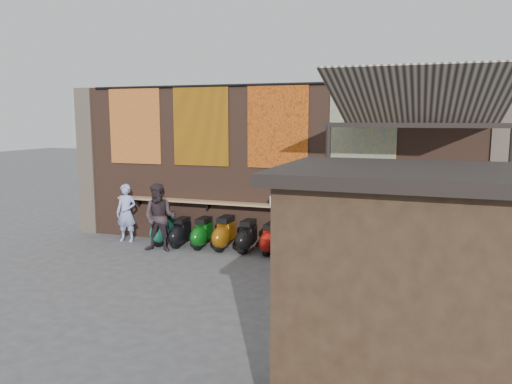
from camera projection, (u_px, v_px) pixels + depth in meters
ground at (227, 278)px, 10.04m from camera, size 70.00×70.00×0.00m
brick_wall at (268, 167)px, 12.28m from camera, size 10.00×0.40×4.00m
pier_left at (91, 161)px, 13.93m from camera, size 0.50×0.50×4.00m
pier_right at (501, 175)px, 10.62m from camera, size 0.50×0.50×4.00m
eating_counter at (263, 205)px, 12.06m from camera, size 8.00×0.32×0.05m
shelf_box at (284, 201)px, 11.84m from camera, size 0.61×0.30×0.24m
tapestry_redgold at (135, 125)px, 13.07m from camera, size 1.50×0.02×2.00m
tapestry_sun at (201, 126)px, 12.46m from camera, size 1.50×0.02×2.00m
tapestry_orange at (277, 126)px, 11.83m from camera, size 1.50×0.02×2.00m
tapestry_multi at (363, 127)px, 11.19m from camera, size 1.50×0.02×2.00m
hang_rail at (265, 84)px, 11.77m from camera, size 9.50×0.06×0.06m
scooter_stool_0 at (164, 229)px, 12.68m from camera, size 0.38×0.84×0.79m
scooter_stool_1 at (181, 232)px, 12.49m from camera, size 0.34×0.75×0.71m
scooter_stool_2 at (203, 233)px, 12.34m from camera, size 0.35×0.78×0.74m
scooter_stool_3 at (225, 233)px, 12.18m from camera, size 0.38×0.85×0.81m
scooter_stool_4 at (247, 236)px, 12.00m from camera, size 0.36×0.79×0.75m
scooter_stool_5 at (270, 239)px, 11.81m from camera, size 0.34×0.75×0.71m
scooter_stool_6 at (290, 241)px, 11.65m from camera, size 0.32×0.72×0.68m
scooter_stool_7 at (316, 243)px, 11.46m from camera, size 0.33×0.73×0.70m
scooter_stool_8 at (338, 242)px, 11.21m from camera, size 0.40×0.89×0.85m
scooter_stool_9 at (364, 245)px, 11.03m from camera, size 0.39×0.87×0.83m
diner_left at (126, 213)px, 12.96m from camera, size 0.57×0.40×1.50m
diner_right at (160, 218)px, 11.97m from camera, size 0.89×0.75×1.65m
shopper_navy at (440, 257)px, 8.81m from camera, size 0.91×0.40×1.54m
shopper_grey at (400, 250)px, 8.76m from camera, size 1.33×1.26×1.81m
shopper_tan at (346, 232)px, 10.43m from camera, size 0.97×0.87×1.66m
market_stall at (411, 308)px, 5.02m from camera, size 2.42×1.83×2.60m
stall_roof at (417, 174)px, 4.82m from camera, size 2.72×2.11×0.12m
stall_sign at (417, 232)px, 5.80m from camera, size 1.20×0.06×0.50m
stall_shelf at (413, 308)px, 5.93m from camera, size 1.99×0.13×0.06m
awning_canvas at (419, 99)px, 9.25m from camera, size 3.20×3.28×0.97m
awning_ledger at (421, 82)px, 10.68m from camera, size 3.30×0.08×0.12m
awning_header at (416, 125)px, 7.91m from camera, size 3.00×0.08×0.08m
awning_post_left at (327, 214)px, 8.58m from camera, size 0.09×0.09×3.10m
awning_post_right at (507, 226)px, 7.69m from camera, size 0.09×0.09×3.10m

